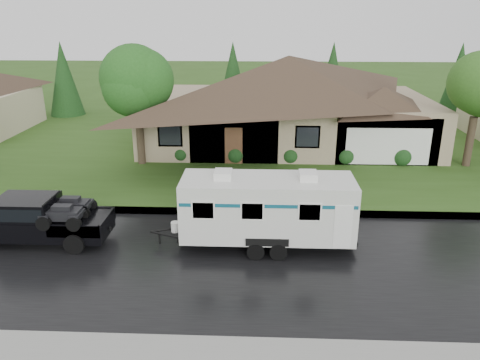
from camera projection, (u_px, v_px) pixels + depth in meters
The scene contains 10 objects.
ground at pixel (253, 237), 18.34m from camera, with size 140.00×140.00×0.00m, color #2D4F18.
road at pixel (252, 263), 16.46m from camera, with size 140.00×8.00×0.01m, color black.
curb at pixel (253, 212), 20.43m from camera, with size 140.00×0.50×0.15m, color gray.
lawn at pixel (256, 138), 32.42m from camera, with size 140.00×26.00×0.15m, color #2D4F18.
house_main at pixel (292, 90), 30.05m from camera, with size 19.44×10.80×6.90m.
tree_left_green at pixel (136, 85), 25.34m from camera, with size 3.90×3.90×6.45m.
tree_right_green at pixel (479, 87), 24.97m from camera, with size 3.84×3.84×6.35m.
shrub_row at pixel (290, 154), 26.79m from camera, with size 13.60×1.00×1.00m.
pickup_truck at pixel (35, 218), 17.71m from camera, with size 5.37×2.04×1.79m.
travel_trailer at pixel (267, 207), 17.15m from camera, with size 6.62×2.33×2.97m.
Camera 1 is at (0.21, -16.51, 8.32)m, focal length 35.00 mm.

